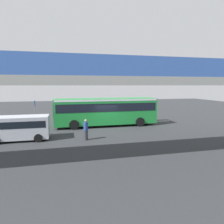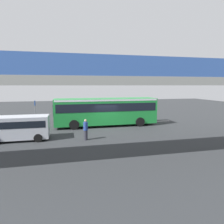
{
  "view_description": "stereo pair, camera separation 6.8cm",
  "coord_description": "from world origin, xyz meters",
  "views": [
    {
      "loc": [
        4.23,
        21.13,
        4.65
      ],
      "look_at": [
        -0.91,
        -0.72,
        1.6
      ],
      "focal_mm": 31.74,
      "sensor_mm": 36.0,
      "label": 1
    },
    {
      "loc": [
        4.16,
        21.14,
        4.65
      ],
      "look_at": [
        -0.91,
        -0.72,
        1.6
      ],
      "focal_mm": 31.74,
      "sensor_mm": 36.0,
      "label": 2
    }
  ],
  "objects": [
    {
      "name": "ground",
      "position": [
        0.0,
        0.0,
        0.0
      ],
      "size": [
        80.0,
        80.0,
        0.0
      ],
      "primitive_type": "plane",
      "color": "#2D3033"
    },
    {
      "name": "city_bus",
      "position": [
        -0.24,
        -0.92,
        1.88
      ],
      "size": [
        11.54,
        2.85,
        3.15
      ],
      "color": "#1E8C38",
      "rests_on": "ground"
    },
    {
      "name": "parked_van",
      "position": [
        8.09,
        3.38,
        1.18
      ],
      "size": [
        4.8,
        2.17,
        2.05
      ],
      "color": "#B7BCC6",
      "rests_on": "ground"
    },
    {
      "name": "pedestrian",
      "position": [
        2.63,
        4.61,
        0.89
      ],
      "size": [
        0.38,
        0.38,
        1.79
      ],
      "color": "#2D2D38",
      "rests_on": "ground"
    },
    {
      "name": "traffic_sign",
      "position": [
        7.86,
        -4.16,
        1.89
      ],
      "size": [
        0.08,
        0.6,
        2.8
      ],
      "color": "slate",
      "rests_on": "ground"
    },
    {
      "name": "lane_dash_leftmost",
      "position": [
        -8.0,
        -2.13,
        0.0
      ],
      "size": [
        2.0,
        0.2,
        0.01
      ],
      "primitive_type": "cube",
      "color": "silver",
      "rests_on": "ground"
    },
    {
      "name": "lane_dash_left",
      "position": [
        -4.0,
        -2.13,
        0.0
      ],
      "size": [
        2.0,
        0.2,
        0.01
      ],
      "primitive_type": "cube",
      "color": "silver",
      "rests_on": "ground"
    },
    {
      "name": "lane_dash_centre",
      "position": [
        0.0,
        -2.13,
        0.0
      ],
      "size": [
        2.0,
        0.2,
        0.01
      ],
      "primitive_type": "cube",
      "color": "silver",
      "rests_on": "ground"
    },
    {
      "name": "lane_dash_right",
      "position": [
        4.0,
        -2.13,
        0.0
      ],
      "size": [
        2.0,
        0.2,
        0.01
      ],
      "primitive_type": "cube",
      "color": "silver",
      "rests_on": "ground"
    },
    {
      "name": "lane_dash_rightmost",
      "position": [
        8.0,
        -2.13,
        0.0
      ],
      "size": [
        2.0,
        0.2,
        0.01
      ],
      "primitive_type": "cube",
      "color": "silver",
      "rests_on": "ground"
    },
    {
      "name": "pedestrian_overpass",
      "position": [
        0.0,
        9.53,
        4.61
      ],
      "size": [
        31.27,
        2.6,
        6.24
      ],
      "color": "gray",
      "rests_on": "ground"
    }
  ]
}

